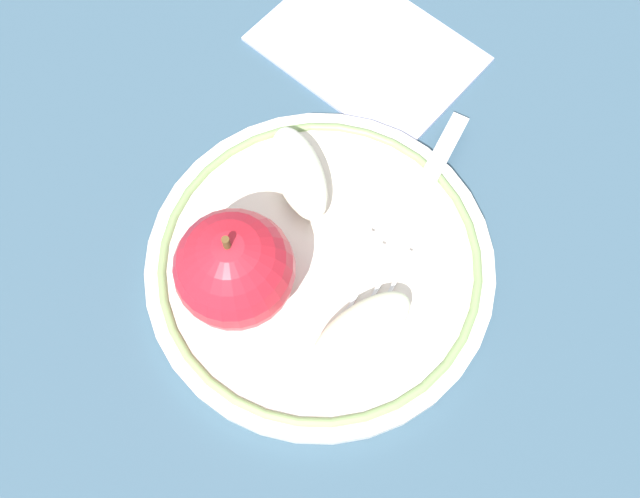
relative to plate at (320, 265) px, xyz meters
name	(u,v)px	position (x,y,z in m)	size (l,w,h in m)	color
ground_plane	(351,277)	(0.01, -0.02, -0.01)	(2.00, 2.00, 0.00)	#344F63
plate	(320,265)	(0.00, 0.00, 0.00)	(0.23, 0.23, 0.01)	silver
apple_red_whole	(235,269)	(-0.05, 0.02, 0.04)	(0.07, 0.07, 0.08)	red
apple_slice_front	(299,173)	(0.02, 0.05, 0.02)	(0.07, 0.03, 0.02)	white
apple_slice_back	(361,331)	(-0.01, -0.05, 0.02)	(0.07, 0.03, 0.02)	#E6EDC7
fork	(413,207)	(0.07, -0.01, 0.01)	(0.16, 0.09, 0.00)	silver
napkin_folded	(367,48)	(0.14, 0.12, 0.00)	(0.11, 0.16, 0.01)	#B3B6D7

